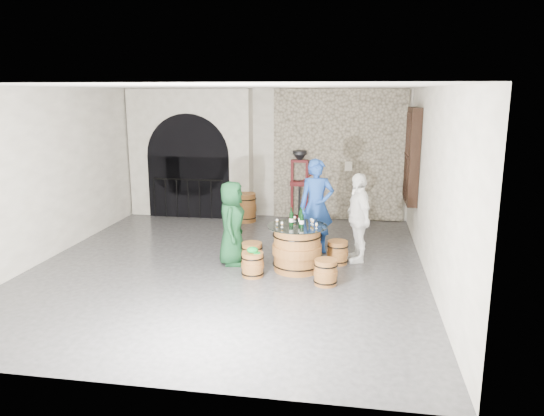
% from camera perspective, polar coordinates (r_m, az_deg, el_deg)
% --- Properties ---
extents(ground, '(8.00, 8.00, 0.00)m').
position_cam_1_polar(ground, '(9.51, -4.78, -6.41)').
color(ground, '#313133').
rests_on(ground, ground).
extents(wall_back, '(8.00, 0.00, 8.00)m').
position_cam_1_polar(wall_back, '(12.99, -0.59, 6.06)').
color(wall_back, silver).
rests_on(wall_back, ground).
extents(wall_front, '(8.00, 0.00, 8.00)m').
position_cam_1_polar(wall_front, '(5.43, -15.45, -3.93)').
color(wall_front, silver).
rests_on(wall_front, ground).
extents(wall_left, '(0.00, 8.00, 8.00)m').
position_cam_1_polar(wall_left, '(10.54, -23.78, 3.40)').
color(wall_left, silver).
rests_on(wall_left, ground).
extents(wall_right, '(0.00, 8.00, 8.00)m').
position_cam_1_polar(wall_right, '(8.92, 17.39, 2.40)').
color(wall_right, silver).
rests_on(wall_right, ground).
extents(ceiling, '(8.00, 8.00, 0.00)m').
position_cam_1_polar(ceiling, '(8.99, -5.17, 13.25)').
color(ceiling, beige).
rests_on(ceiling, wall_back).
extents(stone_facing_panel, '(3.20, 0.12, 3.18)m').
position_cam_1_polar(stone_facing_panel, '(12.74, 7.40, 5.82)').
color(stone_facing_panel, tan).
rests_on(stone_facing_panel, ground).
extents(arched_opening, '(3.10, 0.60, 3.19)m').
position_cam_1_polar(arched_opening, '(13.20, -8.99, 5.93)').
color(arched_opening, silver).
rests_on(arched_opening, ground).
extents(shuttered_window, '(0.23, 1.10, 2.00)m').
position_cam_1_polar(shuttered_window, '(11.24, 15.23, 5.59)').
color(shuttered_window, black).
rests_on(shuttered_window, wall_right).
extents(barrel_table, '(1.06, 1.06, 0.82)m').
position_cam_1_polar(barrel_table, '(9.16, 2.78, -4.46)').
color(barrel_table, brown).
rests_on(barrel_table, ground).
extents(barrel_stool_left, '(0.40, 0.40, 0.43)m').
position_cam_1_polar(barrel_stool_left, '(9.44, -2.23, -5.15)').
color(barrel_stool_left, brown).
rests_on(barrel_stool_left, ground).
extents(barrel_stool_far, '(0.40, 0.40, 0.43)m').
position_cam_1_polar(barrel_stool_far, '(9.99, 4.34, -4.17)').
color(barrel_stool_far, brown).
rests_on(barrel_stool_far, ground).
extents(barrel_stool_right, '(0.40, 0.40, 0.43)m').
position_cam_1_polar(barrel_stool_right, '(9.62, 7.27, -4.91)').
color(barrel_stool_right, brown).
rests_on(barrel_stool_right, ground).
extents(barrel_stool_near_right, '(0.40, 0.40, 0.43)m').
position_cam_1_polar(barrel_stool_near_right, '(8.57, 5.96, -7.09)').
color(barrel_stool_near_right, brown).
rests_on(barrel_stool_near_right, ground).
extents(barrel_stool_near_left, '(0.40, 0.40, 0.43)m').
position_cam_1_polar(barrel_stool_near_left, '(8.91, -2.16, -6.26)').
color(barrel_stool_near_left, brown).
rests_on(barrel_stool_near_left, ground).
extents(green_cap, '(0.24, 0.19, 0.11)m').
position_cam_1_polar(green_cap, '(8.82, -2.16, -4.68)').
color(green_cap, '#0C892B').
rests_on(green_cap, barrel_stool_near_left).
extents(person_green, '(0.53, 0.78, 1.55)m').
position_cam_1_polar(person_green, '(9.41, -4.47, -1.69)').
color(person_green, '#103B1D').
rests_on(person_green, ground).
extents(person_blue, '(0.74, 0.56, 1.85)m').
position_cam_1_polar(person_blue, '(10.11, 4.96, 0.20)').
color(person_blue, '#1A4094').
rests_on(person_blue, ground).
extents(person_white, '(0.71, 1.06, 1.67)m').
position_cam_1_polar(person_white, '(9.67, 9.50, -1.06)').
color(person_white, white).
rests_on(person_white, ground).
extents(wine_bottle_left, '(0.08, 0.08, 0.32)m').
position_cam_1_polar(wine_bottle_left, '(9.01, 2.16, -1.16)').
color(wine_bottle_left, black).
rests_on(wine_bottle_left, barrel_table).
extents(wine_bottle_center, '(0.08, 0.08, 0.32)m').
position_cam_1_polar(wine_bottle_center, '(8.89, 3.31, -1.37)').
color(wine_bottle_center, black).
rests_on(wine_bottle_center, barrel_table).
extents(wine_bottle_right, '(0.08, 0.08, 0.32)m').
position_cam_1_polar(wine_bottle_right, '(9.06, 3.17, -1.10)').
color(wine_bottle_right, black).
rests_on(wine_bottle_right, barrel_table).
extents(tasting_glass_a, '(0.05, 0.05, 0.10)m').
position_cam_1_polar(tasting_glass_a, '(8.91, 1.11, -1.86)').
color(tasting_glass_a, '#BF7725').
rests_on(tasting_glass_a, barrel_table).
extents(tasting_glass_b, '(0.05, 0.05, 0.10)m').
position_cam_1_polar(tasting_glass_b, '(9.10, 4.54, -1.59)').
color(tasting_glass_b, '#BF7725').
rests_on(tasting_glass_b, barrel_table).
extents(tasting_glass_c, '(0.05, 0.05, 0.10)m').
position_cam_1_polar(tasting_glass_c, '(9.33, 2.54, -1.20)').
color(tasting_glass_c, '#BF7725').
rests_on(tasting_glass_c, barrel_table).
extents(tasting_glass_d, '(0.05, 0.05, 0.10)m').
position_cam_1_polar(tasting_glass_d, '(9.18, 4.38, -1.46)').
color(tasting_glass_d, '#BF7725').
rests_on(tasting_glass_d, barrel_table).
extents(tasting_glass_e, '(0.05, 0.05, 0.10)m').
position_cam_1_polar(tasting_glass_e, '(8.87, 4.94, -1.98)').
color(tasting_glass_e, '#BF7725').
rests_on(tasting_glass_e, barrel_table).
extents(tasting_glass_f, '(0.05, 0.05, 0.10)m').
position_cam_1_polar(tasting_glass_f, '(9.12, 0.57, -1.52)').
color(tasting_glass_f, '#BF7725').
rests_on(tasting_glass_f, barrel_table).
extents(side_barrel, '(0.53, 0.53, 0.70)m').
position_cam_1_polar(side_barrel, '(12.60, -2.92, 0.06)').
color(side_barrel, brown).
rests_on(side_barrel, ground).
extents(corking_press, '(0.71, 0.40, 1.72)m').
position_cam_1_polar(corking_press, '(12.60, 3.06, 3.08)').
color(corking_press, '#460B0D').
rests_on(corking_press, ground).
extents(control_box, '(0.18, 0.10, 0.22)m').
position_cam_1_polar(control_box, '(12.69, 8.48, 4.62)').
color(control_box, silver).
rests_on(control_box, wall_back).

